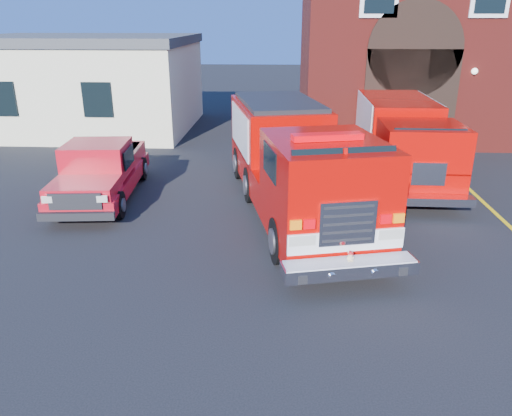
# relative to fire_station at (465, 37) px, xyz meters

# --- Properties ---
(ground) EXTENTS (100.00, 100.00, 0.00)m
(ground) POSITION_rel_fire_station_xyz_m (-8.99, -13.98, -4.25)
(ground) COLOR black
(ground) RESTS_ON ground
(parking_stripe_mid) EXTENTS (0.12, 3.00, 0.01)m
(parking_stripe_mid) POSITION_rel_fire_station_xyz_m (-2.49, -9.98, -4.25)
(parking_stripe_mid) COLOR yellow
(parking_stripe_mid) RESTS_ON ground
(parking_stripe_far) EXTENTS (0.12, 3.00, 0.01)m
(parking_stripe_far) POSITION_rel_fire_station_xyz_m (-2.49, -6.98, -4.25)
(parking_stripe_far) COLOR yellow
(parking_stripe_far) RESTS_ON ground
(fire_station) EXTENTS (15.20, 10.20, 8.45)m
(fire_station) POSITION_rel_fire_station_xyz_m (0.00, 0.00, 0.00)
(fire_station) COLOR maroon
(fire_station) RESTS_ON ground
(side_building) EXTENTS (10.20, 8.20, 4.35)m
(side_building) POSITION_rel_fire_station_xyz_m (-17.99, -0.99, -2.05)
(side_building) COLOR #ECE8C3
(side_building) RESTS_ON ground
(fire_engine) EXTENTS (4.46, 9.43, 2.80)m
(fire_engine) POSITION_rel_fire_station_xyz_m (-8.11, -11.93, -2.80)
(fire_engine) COLOR black
(fire_engine) RESTS_ON ground
(pickup_truck) EXTENTS (2.36, 5.47, 1.74)m
(pickup_truck) POSITION_rel_fire_station_xyz_m (-13.82, -11.10, -3.43)
(pickup_truck) COLOR black
(pickup_truck) RESTS_ON ground
(secondary_truck) EXTENTS (2.49, 7.66, 2.47)m
(secondary_truck) POSITION_rel_fire_station_xyz_m (-4.45, -8.35, -2.90)
(secondary_truck) COLOR black
(secondary_truck) RESTS_ON ground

